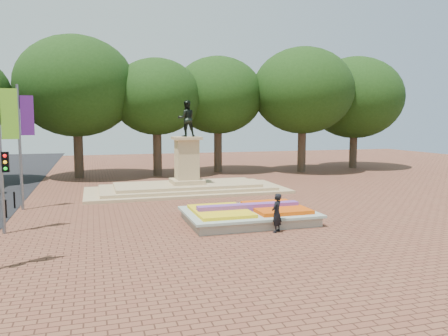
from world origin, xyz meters
name	(u,v)px	position (x,y,z in m)	size (l,w,h in m)	color
ground	(218,215)	(0.00, 0.00, 0.00)	(90.00, 90.00, 0.00)	brown
flower_bed	(249,214)	(1.03, -2.00, 0.38)	(6.30, 4.30, 0.91)	gray
monument	(187,179)	(0.00, 8.00, 0.88)	(14.00, 6.00, 6.40)	tan
tree_row_back	(189,103)	(2.33, 18.00, 6.67)	(44.80, 8.80, 10.43)	#392A1F
banner_poles	(1,147)	(-10.08, -1.31, 3.88)	(0.88, 11.17, 7.00)	slate
pedestrian	(277,213)	(1.51, -4.27, 0.88)	(0.64, 0.42, 1.76)	black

